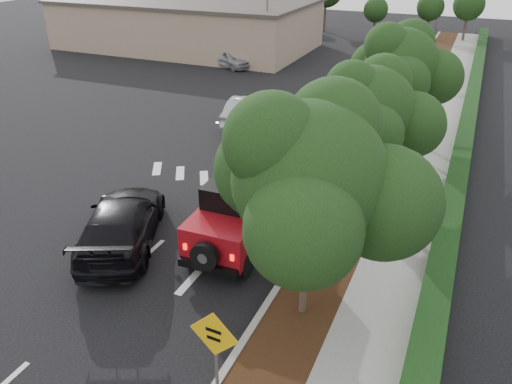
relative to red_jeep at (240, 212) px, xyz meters
The scene contains 19 objects.
ground 3.44m from the red_jeep, 140.33° to the right, with size 120.00×120.00×0.00m, color black.
curb 10.22m from the red_jeep, 77.98° to the left, with size 0.20×70.00×0.15m, color #9E9B93.
planting_strip 10.48m from the red_jeep, 72.59° to the left, with size 1.80×70.00×0.12m, color black.
sidewalk 11.19m from the red_jeep, 63.22° to the left, with size 2.00×70.00×0.12m, color gray.
hedge 11.86m from the red_jeep, 57.16° to the left, with size 0.80×70.00×0.80m, color black.
commercial_building 33.51m from the red_jeep, 123.48° to the left, with size 22.00×12.00×4.00m, color gray.
transmission_tower 46.09m from the red_jeep, 85.62° to the left, with size 7.00×4.00×28.00m, color slate, non-canonical shape.
street_tree_near 4.21m from the red_jeep, 39.39° to the right, with size 3.80×3.80×5.92m, color black, non-canonical shape.
street_tree_mid 5.56m from the red_jeep, 54.93° to the left, with size 3.20×3.20×5.32m, color black, non-canonical shape.
street_tree_far 11.44m from the red_jeep, 74.10° to the left, with size 3.40×3.40×5.62m, color black, non-canonical shape.
light_pole_a 25.60m from the red_jeep, 110.57° to the left, with size 2.00×0.22×9.00m, color slate, non-canonical shape.
light_pole_b 37.32m from the red_jeep, 105.52° to the left, with size 2.00×0.22×9.00m, color slate, non-canonical shape.
red_jeep is the anchor object (origin of this frame).
silver_suv_ahead 6.70m from the red_jeep, 95.69° to the left, with size 2.48×5.39×1.50m, color #9D9FA4.
black_suv_oncoming 3.97m from the red_jeep, 155.98° to the right, with size 2.26×5.57×1.62m, color black.
silver_sedan_oncoming 12.07m from the red_jeep, 113.42° to the left, with size 1.60×4.60×1.52m, color #A0A2A8.
parked_suv 25.17m from the red_jeep, 117.16° to the left, with size 1.62×4.02×1.37m, color #93969A.
speed_hump_sign 6.52m from the red_jeep, 69.14° to the right, with size 1.15×0.10×2.45m.
terracotta_planter 5.15m from the red_jeep, 20.17° to the left, with size 0.73×0.73×1.27m.
Camera 1 is at (8.73, -10.83, 9.38)m, focal length 35.00 mm.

